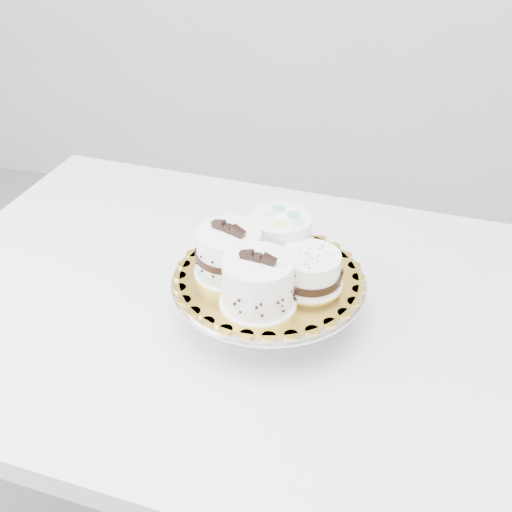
% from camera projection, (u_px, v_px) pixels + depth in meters
% --- Properties ---
extents(table, '(1.38, 0.98, 0.75)m').
position_uv_depth(table, '(258.00, 333.00, 1.20)').
color(table, white).
rests_on(table, floor).
extents(cake_stand, '(0.33, 0.33, 0.09)m').
position_uv_depth(cake_stand, '(269.00, 291.00, 1.10)').
color(cake_stand, gray).
rests_on(cake_stand, table).
extents(cake_board, '(0.38, 0.38, 0.00)m').
position_uv_depth(cake_board, '(269.00, 277.00, 1.08)').
color(cake_board, gold).
rests_on(cake_board, cake_stand).
extents(cake_swirl, '(0.13, 0.13, 0.10)m').
position_uv_depth(cake_swirl, '(258.00, 283.00, 1.00)').
color(cake_swirl, white).
rests_on(cake_swirl, cake_board).
extents(cake_banded, '(0.14, 0.14, 0.10)m').
position_uv_depth(cake_banded, '(229.00, 254.00, 1.07)').
color(cake_banded, white).
rests_on(cake_banded, cake_board).
extents(cake_dots, '(0.13, 0.13, 0.08)m').
position_uv_depth(cake_dots, '(281.00, 236.00, 1.11)').
color(cake_dots, white).
rests_on(cake_dots, cake_board).
extents(cake_ribbon, '(0.12, 0.11, 0.06)m').
position_uv_depth(cake_ribbon, '(311.00, 270.00, 1.05)').
color(cake_ribbon, white).
rests_on(cake_ribbon, cake_board).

